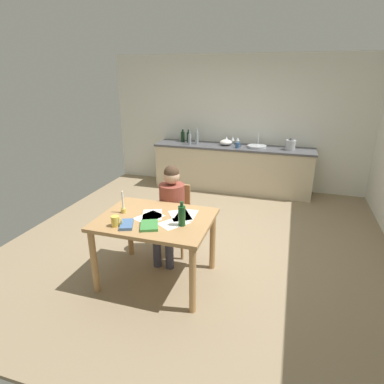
{
  "coord_description": "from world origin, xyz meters",
  "views": [
    {
      "loc": [
        1.08,
        -3.95,
        2.26
      ],
      "look_at": [
        -0.04,
        -0.34,
        0.85
      ],
      "focal_mm": 30.2,
      "sensor_mm": 36.0,
      "label": 1
    }
  ],
  "objects": [
    {
      "name": "chair_at_table",
      "position": [
        -0.29,
        -0.33,
        0.5
      ],
      "size": [
        0.42,
        0.42,
        0.89
      ],
      "color": "tan",
      "rests_on": "ground"
    },
    {
      "name": "dining_table",
      "position": [
        -0.24,
        -1.04,
        0.66
      ],
      "size": [
        1.22,
        0.93,
        0.78
      ],
      "color": "tan",
      "rests_on": "ground"
    },
    {
      "name": "book_cookery",
      "position": [
        -0.45,
        -1.3,
        0.79
      ],
      "size": [
        0.21,
        0.26,
        0.03
      ],
      "primitive_type": "cube",
      "rotation": [
        0.0,
        0.0,
        0.4
      ],
      "color": "#476A9D",
      "rests_on": "dining_table"
    },
    {
      "name": "book_magazine",
      "position": [
        -0.22,
        -1.25,
        0.79
      ],
      "size": [
        0.26,
        0.29,
        0.03
      ],
      "primitive_type": "cube",
      "rotation": [
        0.0,
        0.0,
        0.41
      ],
      "color": "#3E8A3F",
      "rests_on": "dining_table"
    },
    {
      "name": "kitchen_counter",
      "position": [
        0.0,
        2.24,
        0.45
      ],
      "size": [
        3.1,
        0.64,
        0.9
      ],
      "color": "beige",
      "rests_on": "ground"
    },
    {
      "name": "mixing_bowl",
      "position": [
        -0.15,
        2.28,
        0.95
      ],
      "size": [
        0.24,
        0.24,
        0.11
      ],
      "primitive_type": "ellipsoid",
      "color": "white",
      "rests_on": "kitchen_counter"
    },
    {
      "name": "wine_glass_near_sink",
      "position": [
        0.06,
        2.39,
        1.01
      ],
      "size": [
        0.07,
        0.07,
        0.15
      ],
      "color": "silver",
      "rests_on": "kitchen_counter"
    },
    {
      "name": "candlestick",
      "position": [
        -0.64,
        -1.01,
        0.85
      ],
      "size": [
        0.06,
        0.06,
        0.26
      ],
      "color": "gold",
      "rests_on": "dining_table"
    },
    {
      "name": "wall_back",
      "position": [
        0.0,
        2.6,
        1.3
      ],
      "size": [
        5.2,
        0.12,
        2.6
      ],
      "primitive_type": "cube",
      "color": "silver",
      "rests_on": "ground"
    },
    {
      "name": "paper_notice",
      "position": [
        0.05,
        -0.86,
        0.78
      ],
      "size": [
        0.22,
        0.31,
        0.0
      ],
      "primitive_type": "cube",
      "rotation": [
        0.0,
        0.0,
        0.05
      ],
      "color": "white",
      "rests_on": "dining_table"
    },
    {
      "name": "teacup_on_counter",
      "position": [
        0.11,
        2.09,
        0.95
      ],
      "size": [
        0.12,
        0.08,
        0.11
      ],
      "color": "#33598C",
      "rests_on": "kitchen_counter"
    },
    {
      "name": "paper_letter",
      "position": [
        -0.01,
        -0.89,
        0.78
      ],
      "size": [
        0.34,
        0.36,
        0.0
      ],
      "primitive_type": "cube",
      "rotation": [
        0.0,
        0.0,
        0.57
      ],
      "color": "white",
      "rests_on": "dining_table"
    },
    {
      "name": "ground_plane",
      "position": [
        0.0,
        0.0,
        -0.02
      ],
      "size": [
        5.2,
        5.2,
        0.04
      ],
      "primitive_type": "cube",
      "color": "#937F60"
    },
    {
      "name": "bottle_wine_red",
      "position": [
        -0.87,
        2.15,
        1.01
      ],
      "size": [
        0.06,
        0.06,
        0.25
      ],
      "color": "#8C999E",
      "rests_on": "kitchen_counter"
    },
    {
      "name": "bottle_oil",
      "position": [
        -1.07,
        2.33,
        1.01
      ],
      "size": [
        0.08,
        0.08,
        0.26
      ],
      "color": "black",
      "rests_on": "kitchen_counter"
    },
    {
      "name": "stovetop_kettle",
      "position": [
        1.07,
        2.24,
        1.0
      ],
      "size": [
        0.18,
        0.18,
        0.22
      ],
      "color": "#B7BABF",
      "rests_on": "kitchen_counter"
    },
    {
      "name": "paper_bill",
      "position": [
        -0.01,
        -1.1,
        0.78
      ],
      "size": [
        0.34,
        0.36,
        0.0
      ],
      "primitive_type": "cube",
      "rotation": [
        0.0,
        0.0,
        -0.6
      ],
      "color": "white",
      "rests_on": "dining_table"
    },
    {
      "name": "coffee_mug",
      "position": [
        -0.55,
        -1.34,
        0.83
      ],
      "size": [
        0.12,
        0.08,
        0.11
      ],
      "color": "#F2CC4C",
      "rests_on": "dining_table"
    },
    {
      "name": "bottle_sauce",
      "position": [
        -0.74,
        2.21,
        1.03
      ],
      "size": [
        0.07,
        0.07,
        0.31
      ],
      "color": "#8C999E",
      "rests_on": "kitchen_counter"
    },
    {
      "name": "wine_glass_by_kettle",
      "position": [
        -0.04,
        2.39,
        1.01
      ],
      "size": [
        0.07,
        0.07,
        0.15
      ],
      "color": "silver",
      "rests_on": "kitchen_counter"
    },
    {
      "name": "wine_bottle_on_table",
      "position": [
        0.09,
        -1.12,
        0.89
      ],
      "size": [
        0.07,
        0.07,
        0.26
      ],
      "color": "#194C23",
      "rests_on": "dining_table"
    },
    {
      "name": "paper_receipt",
      "position": [
        -0.31,
        -0.97,
        0.78
      ],
      "size": [
        0.3,
        0.35,
        0.0
      ],
      "primitive_type": "cube",
      "rotation": [
        0.0,
        0.0,
        0.38
      ],
      "color": "white",
      "rests_on": "dining_table"
    },
    {
      "name": "bottle_vinegar",
      "position": [
        -0.94,
        2.31,
        1.01
      ],
      "size": [
        0.07,
        0.07,
        0.26
      ],
      "color": "black",
      "rests_on": "kitchen_counter"
    },
    {
      "name": "wine_glass_back_left",
      "position": [
        -0.17,
        2.39,
        1.01
      ],
      "size": [
        0.07,
        0.07,
        0.15
      ],
      "color": "silver",
      "rests_on": "kitchen_counter"
    },
    {
      "name": "paper_envelope",
      "position": [
        -0.32,
        -1.04,
        0.78
      ],
      "size": [
        0.32,
        0.36,
        0.0
      ],
      "primitive_type": "cube",
      "rotation": [
        0.0,
        0.0,
        -0.44
      ],
      "color": "white",
      "rests_on": "dining_table"
    },
    {
      "name": "sink_unit",
      "position": [
        0.46,
        2.24,
        0.92
      ],
      "size": [
        0.36,
        0.36,
        0.24
      ],
      "color": "#B2B7BC",
      "rests_on": "kitchen_counter"
    },
    {
      "name": "person_seated",
      "position": [
        -0.28,
        -0.48,
        0.68
      ],
      "size": [
        0.33,
        0.6,
        1.19
      ],
      "color": "brown",
      "rests_on": "ground"
    }
  ]
}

